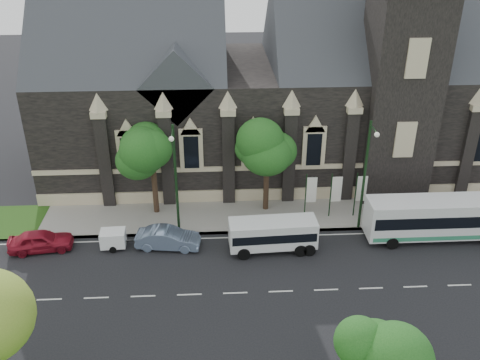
{
  "coord_description": "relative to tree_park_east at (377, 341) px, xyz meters",
  "views": [
    {
      "loc": [
        -1.14,
        -27.13,
        22.5
      ],
      "look_at": [
        0.63,
        6.0,
        5.21
      ],
      "focal_mm": 39.48,
      "sensor_mm": 36.0,
      "label": 1
    }
  ],
  "objects": [
    {
      "name": "banner_flag_left",
      "position": [
        0.11,
        18.32,
        -2.24
      ],
      "size": [
        0.9,
        0.1,
        4.0
      ],
      "color": "black",
      "rests_on": "ground"
    },
    {
      "name": "shuttle_bus",
      "position": [
        -3.2,
        14.1,
        -3.2
      ],
      "size": [
        6.41,
        2.54,
        2.44
      ],
      "rotation": [
        0.0,
        0.0,
        0.05
      ],
      "color": "silver",
      "rests_on": "ground"
    },
    {
      "name": "box_trailer",
      "position": [
        -14.91,
        15.01,
        -3.83
      ],
      "size": [
        2.64,
        1.55,
        1.4
      ],
      "rotation": [
        0.0,
        0.0,
        0.05
      ],
      "color": "white",
      "rests_on": "ground"
    },
    {
      "name": "street_lamp_mid",
      "position": [
        -10.18,
        16.42,
        0.49
      ],
      "size": [
        0.36,
        1.88,
        9.0
      ],
      "color": "black",
      "rests_on": "ground"
    },
    {
      "name": "tree_walk_right",
      "position": [
        -2.96,
        20.04,
        1.2
      ],
      "size": [
        4.08,
        4.08,
        7.8
      ],
      "color": "black",
      "rests_on": "ground"
    },
    {
      "name": "museum",
      "position": [
        -1.06,
        28.1,
        3.55
      ],
      "size": [
        40.0,
        17.7,
        29.9
      ],
      "color": "black",
      "rests_on": "ground"
    },
    {
      "name": "banner_flag_center",
      "position": [
        2.11,
        18.32,
        -2.24
      ],
      "size": [
        0.9,
        0.1,
        4.0
      ],
      "color": "black",
      "rests_on": "ground"
    },
    {
      "name": "street_lamp_near",
      "position": [
        3.82,
        16.42,
        0.49
      ],
      "size": [
        0.36,
        1.88,
        9.0
      ],
      "color": "black",
      "rests_on": "ground"
    },
    {
      "name": "banner_flag_right",
      "position": [
        4.11,
        18.32,
        -2.24
      ],
      "size": [
        0.9,
        0.1,
        4.0
      ],
      "color": "black",
      "rests_on": "ground"
    },
    {
      "name": "tour_coach",
      "position": [
        9.6,
        14.95,
        -2.8
      ],
      "size": [
        11.4,
        2.67,
        3.32
      ],
      "rotation": [
        0.0,
        0.0,
        0.0
      ],
      "color": "silver",
      "rests_on": "ground"
    },
    {
      "name": "sedan",
      "position": [
        -10.89,
        14.82,
        -3.84
      ],
      "size": [
        4.87,
        2.2,
        1.55
      ],
      "primitive_type": "imported",
      "rotation": [
        0.0,
        0.0,
        1.45
      ],
      "color": "#7488A8",
      "rests_on": "ground"
    },
    {
      "name": "car_far_red",
      "position": [
        -20.15,
        15.0,
        -3.84
      ],
      "size": [
        4.78,
        2.45,
        1.56
      ],
      "primitive_type": "imported",
      "rotation": [
        0.0,
        0.0,
        1.71
      ],
      "color": "maroon",
      "rests_on": "ground"
    },
    {
      "name": "tree_park_east",
      "position": [
        0.0,
        0.0,
        0.0
      ],
      "size": [
        3.4,
        3.4,
        6.28
      ],
      "color": "black",
      "rests_on": "ground"
    },
    {
      "name": "ground",
      "position": [
        -6.18,
        9.32,
        -4.62
      ],
      "size": [
        160.0,
        160.0,
        0.0
      ],
      "primitive_type": "plane",
      "color": "black",
      "rests_on": "ground"
    },
    {
      "name": "sidewalk",
      "position": [
        -6.18,
        18.82,
        -4.54
      ],
      "size": [
        80.0,
        5.0,
        0.15
      ],
      "primitive_type": "cube",
      "color": "#9A948C",
      "rests_on": "ground"
    },
    {
      "name": "tree_walk_left",
      "position": [
        -11.97,
        20.03,
        1.12
      ],
      "size": [
        3.91,
        3.91,
        7.64
      ],
      "color": "black",
      "rests_on": "ground"
    }
  ]
}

